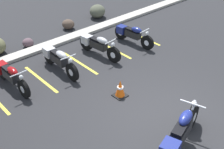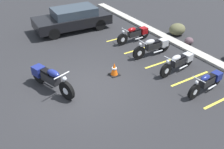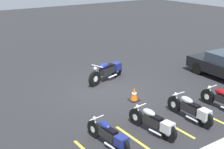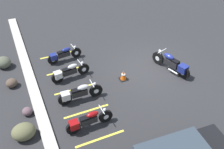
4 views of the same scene
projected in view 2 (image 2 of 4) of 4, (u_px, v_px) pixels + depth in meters
name	position (u px, v px, depth m)	size (l,w,h in m)	color
ground	(81.00, 89.00, 10.17)	(60.00, 60.00, 0.00)	#262628
motorcycle_navy_featured	(50.00, 78.00, 9.93)	(2.34, 1.01, 0.95)	black
parked_bike_0	(135.00, 34.00, 13.75)	(0.58, 2.06, 0.81)	black
parked_bike_1	(154.00, 46.00, 12.42)	(0.60, 2.14, 0.84)	black
parked_bike_2	(179.00, 62.00, 11.15)	(0.62, 2.06, 0.81)	black
parked_bike_3	(208.00, 82.00, 9.87)	(0.58, 1.98, 0.78)	black
car_black	(73.00, 18.00, 15.01)	(2.06, 4.40, 1.29)	black
concrete_curb	(192.00, 51.00, 12.87)	(18.00, 0.50, 0.12)	#A8A399
landscape_rock_1	(189.00, 41.00, 13.57)	(0.45, 0.44, 0.36)	#574149
landscape_rock_2	(177.00, 29.00, 14.52)	(0.95, 0.80, 0.66)	brown
traffic_cone	(114.00, 69.00, 10.93)	(0.40, 0.40, 0.57)	black
stall_line_0	(123.00, 37.00, 14.40)	(0.10, 2.10, 0.00)	gold
stall_line_1	(141.00, 49.00, 13.20)	(0.10, 2.10, 0.00)	gold
stall_line_2	(163.00, 62.00, 12.01)	(0.10, 2.10, 0.00)	gold
stall_line_3	(190.00, 79.00, 10.82)	(0.10, 2.10, 0.00)	gold
stall_line_4	(224.00, 99.00, 9.62)	(0.10, 2.10, 0.00)	gold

